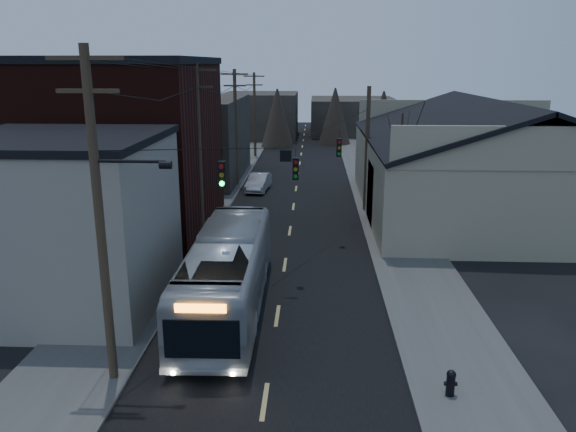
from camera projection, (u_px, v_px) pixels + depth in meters
name	position (u px, v px, depth m)	size (l,w,h in m)	color
road_surface	(295.00, 194.00, 44.05)	(9.00, 110.00, 0.02)	black
sidewalk_left	(213.00, 193.00, 44.32)	(4.00, 110.00, 0.12)	#474744
sidewalk_right	(378.00, 194.00, 43.75)	(4.00, 110.00, 0.12)	#474744
building_clapboard	(62.00, 224.00, 23.29)	(8.00, 8.00, 7.00)	gray
building_brick	(123.00, 149.00, 33.54)	(10.00, 12.00, 10.00)	black
building_left_far	(190.00, 139.00, 49.33)	(9.00, 14.00, 7.00)	#2C2923
warehouse	(485.00, 174.00, 37.95)	(16.16, 20.60, 7.73)	gray
building_far_left	(260.00, 115.00, 77.25)	(10.00, 12.00, 6.00)	#2C2923
building_far_right	(352.00, 116.00, 81.62)	(12.00, 14.00, 5.00)	#2C2923
bare_tree	(400.00, 174.00, 33.18)	(0.40, 0.40, 7.20)	black
utility_lines	(246.00, 141.00, 37.24)	(11.24, 45.28, 10.50)	#382B1E
bus	(227.00, 273.00, 22.99)	(2.76, 11.79, 3.28)	#A3A9AF
parked_car	(259.00, 182.00, 45.07)	(1.45, 4.17, 1.37)	#AFB1B8
fire_hydrant	(451.00, 382.00, 17.09)	(0.39, 0.29, 0.85)	black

